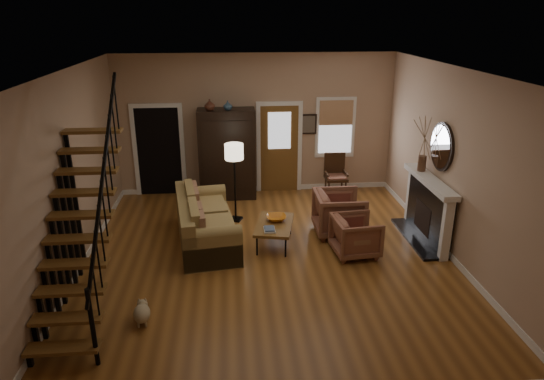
{
  "coord_description": "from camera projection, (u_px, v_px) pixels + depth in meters",
  "views": [
    {
      "loc": [
        -0.63,
        -7.73,
        4.18
      ],
      "look_at": [
        0.1,
        0.4,
        1.15
      ],
      "focal_mm": 32.0,
      "sensor_mm": 36.0,
      "label": 1
    }
  ],
  "objects": [
    {
      "name": "vase_b",
      "position": [
        228.0,
        105.0,
        10.75
      ],
      "size": [
        0.2,
        0.2,
        0.21
      ],
      "primitive_type": "imported",
      "color": "#334C60",
      "rests_on": "armoire"
    },
    {
      "name": "floor_lamp",
      "position": [
        235.0,
        183.0,
        10.01
      ],
      "size": [
        0.5,
        0.5,
        1.66
      ],
      "primitive_type": null,
      "rotation": [
        0.0,
        0.0,
        -0.39
      ],
      "color": "black",
      "rests_on": "ground"
    },
    {
      "name": "staircase",
      "position": [
        77.0,
        208.0,
        6.72
      ],
      "size": [
        0.94,
        2.8,
        3.2
      ],
      "primitive_type": null,
      "color": "brown",
      "rests_on": "ground"
    },
    {
      "name": "books",
      "position": [
        269.0,
        229.0,
        8.79
      ],
      "size": [
        0.2,
        0.28,
        0.05
      ],
      "primitive_type": null,
      "color": "beige",
      "rests_on": "coffee_table"
    },
    {
      "name": "dog",
      "position": [
        142.0,
        315.0,
        6.84
      ],
      "size": [
        0.27,
        0.42,
        0.29
      ],
      "primitive_type": null,
      "rotation": [
        0.0,
        0.0,
        0.1
      ],
      "color": "tan",
      "rests_on": "ground"
    },
    {
      "name": "room",
      "position": [
        241.0,
        151.0,
        9.81
      ],
      "size": [
        7.0,
        7.33,
        3.3
      ],
      "color": "brown",
      "rests_on": "ground"
    },
    {
      "name": "side_chair",
      "position": [
        336.0,
        176.0,
        11.46
      ],
      "size": [
        0.54,
        0.54,
        1.02
      ],
      "primitive_type": null,
      "color": "#382212",
      "rests_on": "ground"
    },
    {
      "name": "sofa",
      "position": [
        206.0,
        221.0,
        9.18
      ],
      "size": [
        1.32,
        2.46,
        0.87
      ],
      "primitive_type": null,
      "rotation": [
        0.0,
        0.0,
        0.14
      ],
      "color": "olive",
      "rests_on": "ground"
    },
    {
      "name": "fireplace",
      "position": [
        430.0,
        204.0,
        9.2
      ],
      "size": [
        0.33,
        1.95,
        2.3
      ],
      "color": "black",
      "rests_on": "ground"
    },
    {
      "name": "armoire",
      "position": [
        227.0,
        154.0,
        11.24
      ],
      "size": [
        1.3,
        0.6,
        2.1
      ],
      "primitive_type": null,
      "color": "black",
      "rests_on": "ground"
    },
    {
      "name": "bowl",
      "position": [
        276.0,
        218.0,
        9.22
      ],
      "size": [
        0.38,
        0.38,
        0.09
      ],
      "primitive_type": "imported",
      "color": "#C86D17",
      "rests_on": "coffee_table"
    },
    {
      "name": "armchair_right",
      "position": [
        339.0,
        213.0,
        9.54
      ],
      "size": [
        0.96,
        0.93,
        0.86
      ],
      "primitive_type": "imported",
      "rotation": [
        0.0,
        0.0,
        1.56
      ],
      "color": "brown",
      "rests_on": "ground"
    },
    {
      "name": "armchair_left",
      "position": [
        356.0,
        236.0,
        8.74
      ],
      "size": [
        0.87,
        0.85,
        0.73
      ],
      "primitive_type": "imported",
      "rotation": [
        0.0,
        0.0,
        1.67
      ],
      "color": "brown",
      "rests_on": "ground"
    },
    {
      "name": "coffee_table",
      "position": [
        274.0,
        234.0,
        9.16
      ],
      "size": [
        0.87,
        1.23,
        0.43
      ],
      "primitive_type": null,
      "rotation": [
        0.0,
        0.0,
        -0.21
      ],
      "color": "brown",
      "rests_on": "ground"
    },
    {
      "name": "vase_a",
      "position": [
        210.0,
        105.0,
        10.71
      ],
      "size": [
        0.24,
        0.24,
        0.25
      ],
      "primitive_type": "imported",
      "color": "#4C2619",
      "rests_on": "armoire"
    }
  ]
}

